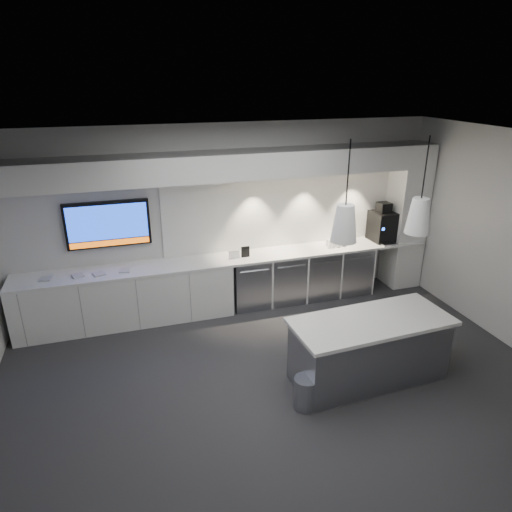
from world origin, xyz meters
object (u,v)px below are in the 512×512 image
object	(u,v)px
wall_tv	(108,224)
island	(369,349)
coffee_machine	(382,225)
bin	(306,393)

from	to	relation	value
wall_tv	island	size ratio (longest dim) A/B	0.61
coffee_machine	island	bearing A→B (deg)	-126.75
bin	coffee_machine	size ratio (longest dim) A/B	0.58
wall_tv	coffee_machine	xyz separation A→B (m)	(4.63, -0.25, -0.38)
wall_tv	island	bearing A→B (deg)	-41.43
island	bin	xyz separation A→B (m)	(-0.98, -0.29, -0.23)
wall_tv	bin	distance (m)	3.85
bin	coffee_machine	bearing A→B (deg)	46.49
coffee_machine	wall_tv	bearing A→B (deg)	173.59
bin	coffee_machine	world-z (taller)	coffee_machine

